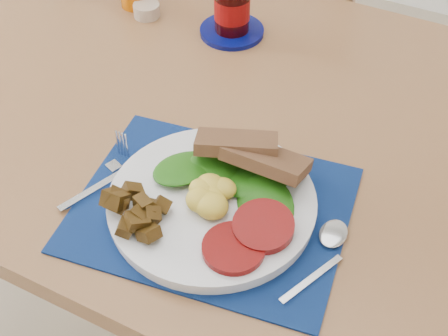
# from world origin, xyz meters

# --- Properties ---
(table) EXTENTS (1.40, 0.90, 0.75)m
(table) POSITION_xyz_m (0.00, 0.20, 0.67)
(table) COLOR brown
(table) RESTS_ON ground
(placemat) EXTENTS (0.44, 0.37, 0.00)m
(placemat) POSITION_xyz_m (0.23, -0.02, 0.75)
(placemat) COLOR black
(placemat) RESTS_ON table
(breakfast_plate) EXTENTS (0.31, 0.31, 0.07)m
(breakfast_plate) POSITION_xyz_m (0.22, -0.03, 0.78)
(breakfast_plate) COLOR silver
(breakfast_plate) RESTS_ON placemat
(fork) EXTENTS (0.05, 0.17, 0.00)m
(fork) POSITION_xyz_m (0.05, -0.04, 0.76)
(fork) COLOR #B2B5BA
(fork) RESTS_ON placemat
(spoon) EXTENTS (0.06, 0.17, 0.00)m
(spoon) POSITION_xyz_m (0.41, -0.02, 0.76)
(spoon) COLOR #B2B5BA
(spoon) RESTS_ON placemat
(ramekin) EXTENTS (0.06, 0.06, 0.03)m
(ramekin) POSITION_xyz_m (-0.15, 0.40, 0.76)
(ramekin) COLOR tan
(ramekin) RESTS_ON table
(jam_on_saucer) EXTENTS (0.13, 0.13, 0.12)m
(jam_on_saucer) POSITION_xyz_m (0.04, 0.42, 0.80)
(jam_on_saucer) COLOR #050C58
(jam_on_saucer) RESTS_ON table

